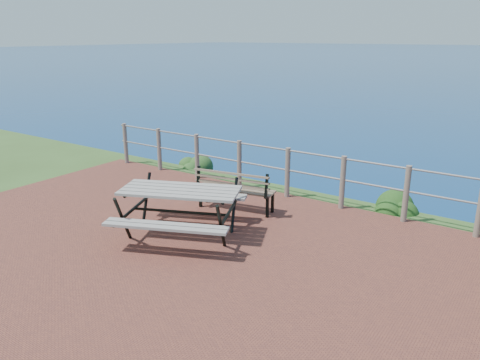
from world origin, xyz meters
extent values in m
cube|color=brown|center=(0.00, 0.00, 0.00)|extent=(10.00, 7.00, 0.12)
cylinder|color=#6B5B4C|center=(-4.60, 3.35, 0.52)|extent=(0.10, 0.10, 1.00)
cylinder|color=#6B5B4C|center=(-3.45, 3.35, 0.52)|extent=(0.10, 0.10, 1.00)
cylinder|color=#6B5B4C|center=(-2.30, 3.35, 0.52)|extent=(0.10, 0.10, 1.00)
cylinder|color=#6B5B4C|center=(-1.15, 3.35, 0.52)|extent=(0.10, 0.10, 1.00)
cylinder|color=#6B5B4C|center=(0.00, 3.35, 0.52)|extent=(0.10, 0.10, 1.00)
cylinder|color=#6B5B4C|center=(1.15, 3.35, 0.52)|extent=(0.10, 0.10, 1.00)
cylinder|color=#6B5B4C|center=(2.30, 3.35, 0.52)|extent=(0.10, 0.10, 1.00)
cylinder|color=slate|center=(0.00, 3.35, 0.97)|extent=(9.40, 0.04, 0.04)
cylinder|color=slate|center=(0.00, 3.35, 0.57)|extent=(9.40, 0.04, 0.04)
cube|color=gray|center=(-0.50, 0.74, 0.78)|extent=(2.00, 1.43, 0.04)
cube|color=gray|center=(-0.50, 0.74, 0.47)|extent=(1.81, 0.98, 0.04)
cube|color=gray|center=(-0.50, 0.74, 0.47)|extent=(1.81, 0.98, 0.04)
cylinder|color=black|center=(-0.50, 0.74, 0.42)|extent=(1.48, 0.67, 0.05)
cube|color=brown|center=(-0.43, 2.19, 0.42)|extent=(1.48, 0.62, 0.03)
cube|color=brown|center=(-0.43, 2.19, 0.67)|extent=(1.44, 0.37, 0.33)
cube|color=black|center=(-0.43, 2.19, 0.22)|extent=(0.05, 0.06, 0.40)
cube|color=black|center=(-0.43, 2.19, 0.22)|extent=(0.05, 0.06, 0.40)
cube|color=black|center=(-0.43, 2.19, 0.22)|extent=(0.05, 0.06, 0.40)
cube|color=black|center=(-0.43, 2.19, 0.22)|extent=(0.05, 0.06, 0.40)
ellipsoid|color=#224A1B|center=(-3.19, 4.15, 0.00)|extent=(0.67, 0.67, 0.38)
ellipsoid|color=#204114|center=(2.01, 3.91, 0.00)|extent=(0.77, 0.77, 0.51)
camera|label=1|loc=(4.20, -4.48, 3.12)|focal=35.00mm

